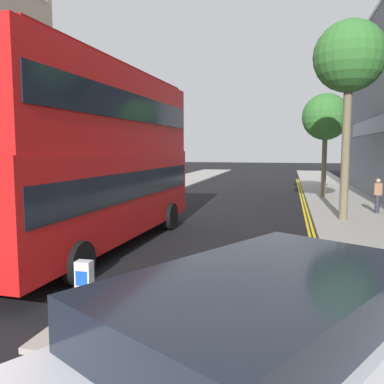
% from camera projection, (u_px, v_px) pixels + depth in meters
% --- Properties ---
extents(sidewalk_right, '(4.00, 80.00, 0.14)m').
position_uv_depth(sidewalk_right, '(365.00, 225.00, 16.33)').
color(sidewalk_right, '#9E9991').
rests_on(sidewalk_right, ground).
extents(sidewalk_left, '(4.00, 80.00, 0.14)m').
position_uv_depth(sidewalk_left, '(74.00, 213.00, 19.34)').
color(sidewalk_left, '#9E9991').
rests_on(sidewalk_left, ground).
extents(kerb_line_outer, '(0.10, 56.00, 0.01)m').
position_uv_depth(kerb_line_outer, '(314.00, 235.00, 14.89)').
color(kerb_line_outer, yellow).
rests_on(kerb_line_outer, ground).
extents(kerb_line_inner, '(0.10, 56.00, 0.01)m').
position_uv_depth(kerb_line_inner, '(309.00, 234.00, 14.92)').
color(kerb_line_inner, yellow).
rests_on(kerb_line_inner, ground).
extents(traffic_island, '(1.10, 2.20, 0.10)m').
position_uv_depth(traffic_island, '(86.00, 325.00, 7.18)').
color(traffic_island, '#9E9991').
rests_on(traffic_island, ground).
extents(keep_left_bollard, '(0.36, 0.28, 1.11)m').
position_uv_depth(keep_left_bollard, '(85.00, 294.00, 7.12)').
color(keep_left_bollard, silver).
rests_on(keep_left_bollard, traffic_island).
extents(double_decker_bus_away, '(3.05, 10.88, 5.64)m').
position_uv_depth(double_decker_bus_away, '(98.00, 153.00, 12.64)').
color(double_decker_bus_away, red).
rests_on(double_decker_bus_away, ground).
extents(pedestrian_far, '(0.34, 0.22, 1.62)m').
position_uv_depth(pedestrian_far, '(378.00, 195.00, 18.92)').
color(pedestrian_far, '#2D2D38').
rests_on(pedestrian_far, sidewalk_right).
extents(street_tree_near, '(2.91, 2.91, 8.22)m').
position_uv_depth(street_tree_near, '(349.00, 59.00, 16.53)').
color(street_tree_near, '#6B6047').
rests_on(street_tree_near, sidewalk_right).
extents(street_tree_mid, '(2.85, 2.85, 6.37)m').
position_uv_depth(street_tree_mid, '(326.00, 118.00, 24.84)').
color(street_tree_mid, '#6B6047').
rests_on(street_tree_mid, sidewalk_right).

